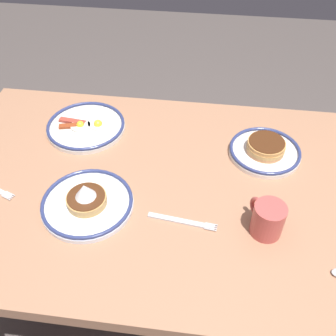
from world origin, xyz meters
TOP-DOWN VIEW (x-y plane):
  - ground_plane at (0.00, 0.00)m, footprint 6.00×6.00m
  - dining_table at (0.00, 0.00)m, footprint 1.39×0.83m
  - plate_near_main at (-0.26, -0.17)m, footprint 0.22×0.22m
  - plate_center_pancakes at (0.32, -0.22)m, footprint 0.26×0.26m
  - plate_far_companion at (0.22, 0.11)m, footprint 0.25×0.25m
  - coffee_mug at (-0.25, 0.13)m, footprint 0.09×0.10m
  - fork_far at (-0.04, 0.13)m, footprint 0.18×0.04m

SIDE VIEW (x-z plane):
  - ground_plane at x=0.00m, z-range 0.00..0.00m
  - dining_table at x=0.00m, z-range 0.28..1.03m
  - fork_far at x=-0.04m, z-range 0.75..0.76m
  - plate_center_pancakes at x=0.32m, z-range 0.75..0.78m
  - plate_far_companion at x=0.22m, z-range 0.73..0.81m
  - plate_near_main at x=-0.26m, z-range 0.75..0.80m
  - coffee_mug at x=-0.25m, z-range 0.75..0.85m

